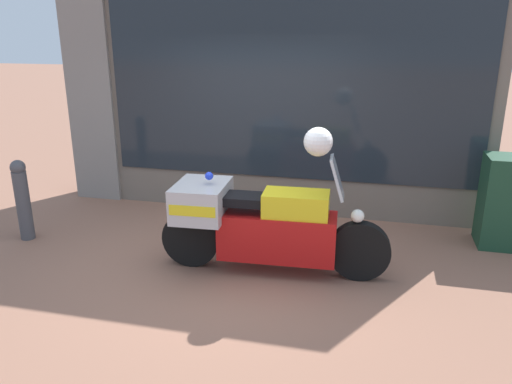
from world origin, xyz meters
TOP-DOWN VIEW (x-y plane):
  - ground_plane at (0.00, 0.00)m, footprint 60.00×60.00m
  - shop_building at (-0.36, 2.00)m, footprint 6.13×0.55m
  - window_display at (0.30, 2.03)m, footprint 4.94×0.30m
  - paramedic_motorcycle at (0.34, -0.07)m, footprint 2.51×0.74m
  - white_helmet at (0.96, -0.03)m, footprint 0.30×0.30m
  - street_bollard at (-2.73, 0.10)m, footprint 0.18×0.18m

SIDE VIEW (x-z plane):
  - ground_plane at x=0.00m, z-range 0.00..0.00m
  - window_display at x=0.30m, z-range -0.53..1.49m
  - street_bollard at x=-2.73m, z-range 0.02..1.06m
  - paramedic_motorcycle at x=0.34m, z-range -0.10..1.24m
  - white_helmet at x=0.96m, z-range 1.34..1.63m
  - shop_building at x=-0.36m, z-range 0.01..3.58m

